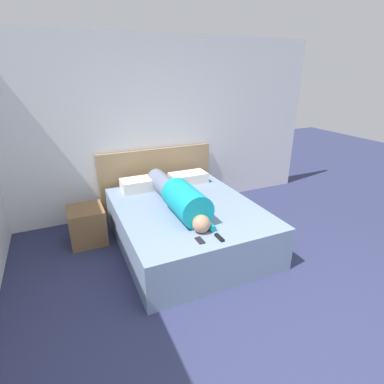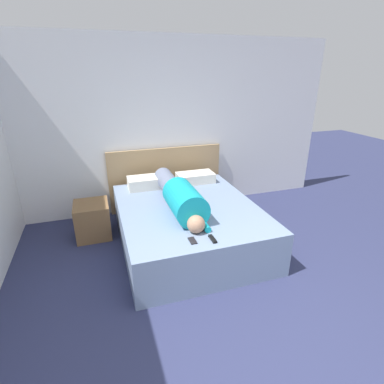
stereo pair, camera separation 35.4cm
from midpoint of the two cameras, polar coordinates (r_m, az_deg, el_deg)
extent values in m
cube|color=white|center=(4.68, -9.50, 11.82)|extent=(5.49, 0.06, 2.60)
cube|color=#7589A8|center=(3.90, -3.56, -6.29)|extent=(1.69, 2.05, 0.53)
cube|color=tan|center=(4.82, -8.63, 2.32)|extent=(1.81, 0.04, 1.00)
cube|color=brown|center=(4.23, -21.67, -5.93)|extent=(0.45, 0.48, 0.48)
sphere|color=tan|center=(3.15, -1.46, -6.15)|extent=(0.19, 0.19, 0.19)
cylinder|color=#149EAD|center=(3.44, -4.04, -1.95)|extent=(0.38, 0.67, 0.38)
cylinder|color=slate|center=(4.11, -7.64, 1.14)|extent=(0.26, 0.80, 0.26)
cylinder|color=#149EAD|center=(3.26, 0.05, -6.34)|extent=(0.07, 0.22, 0.07)
cube|color=silver|center=(4.36, -11.80, 1.46)|extent=(0.58, 0.31, 0.16)
cube|color=silver|center=(4.56, -2.97, 2.71)|extent=(0.55, 0.31, 0.15)
cube|color=black|center=(3.07, 1.92, -8.75)|extent=(0.04, 0.15, 0.02)
cube|color=black|center=(3.04, -1.87, -9.29)|extent=(0.06, 0.13, 0.01)
camera|label=1|loc=(0.18, -92.86, -1.17)|focal=28.00mm
camera|label=2|loc=(0.18, 87.14, 1.17)|focal=28.00mm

